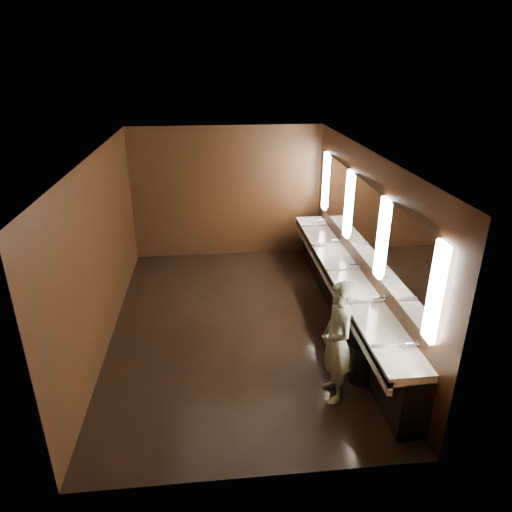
{
  "coord_description": "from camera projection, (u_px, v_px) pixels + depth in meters",
  "views": [
    {
      "loc": [
        -0.36,
        -6.44,
        4.03
      ],
      "look_at": [
        0.31,
        0.0,
        1.22
      ],
      "focal_mm": 32.0,
      "sensor_mm": 36.0,
      "label": 1
    }
  ],
  "objects": [
    {
      "name": "ceiling",
      "position": [
        234.0,
        154.0,
        6.4
      ],
      "size": [
        4.0,
        6.0,
        0.02
      ],
      "primitive_type": "cube",
      "color": "#2D2D2B",
      "rests_on": "wall_back"
    },
    {
      "name": "wall_left",
      "position": [
        102.0,
        251.0,
        6.77
      ],
      "size": [
        0.02,
        6.0,
        2.8
      ],
      "primitive_type": "cube",
      "color": "black",
      "rests_on": "floor"
    },
    {
      "name": "person",
      "position": [
        337.0,
        342.0,
        5.62
      ],
      "size": [
        0.42,
        0.61,
        1.63
      ],
      "primitive_type": "imported",
      "rotation": [
        0.0,
        0.0,
        -1.52
      ],
      "color": "#7BB4B8",
      "rests_on": "floor"
    },
    {
      "name": "mirror_band",
      "position": [
        364.0,
        220.0,
        7.01
      ],
      "size": [
        0.06,
        5.03,
        1.15
      ],
      "color": "white",
      "rests_on": "wall_right"
    },
    {
      "name": "wall_front",
      "position": [
        256.0,
        368.0,
        4.22
      ],
      "size": [
        4.0,
        0.02,
        2.8
      ],
      "primitive_type": "cube",
      "color": "black",
      "rests_on": "floor"
    },
    {
      "name": "trash_bin",
      "position": [
        361.0,
        362.0,
        6.14
      ],
      "size": [
        0.44,
        0.44,
        0.55
      ],
      "primitive_type": "cylinder",
      "rotation": [
        0.0,
        0.0,
        -0.29
      ],
      "color": "black",
      "rests_on": "floor"
    },
    {
      "name": "wall_right",
      "position": [
        363.0,
        241.0,
        7.15
      ],
      "size": [
        0.02,
        6.0,
        2.8
      ],
      "primitive_type": "cube",
      "color": "black",
      "rests_on": "floor"
    },
    {
      "name": "sink_counter",
      "position": [
        346.0,
        293.0,
        7.49
      ],
      "size": [
        0.55,
        5.4,
        1.01
      ],
      "color": "black",
      "rests_on": "floor"
    },
    {
      "name": "wall_back",
      "position": [
        227.0,
        193.0,
        9.69
      ],
      "size": [
        4.0,
        0.02,
        2.8
      ],
      "primitive_type": "cube",
      "color": "black",
      "rests_on": "floor"
    },
    {
      "name": "floor",
      "position": [
        237.0,
        324.0,
        7.52
      ],
      "size": [
        6.0,
        6.0,
        0.0
      ],
      "primitive_type": "plane",
      "color": "black",
      "rests_on": "ground"
    }
  ]
}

